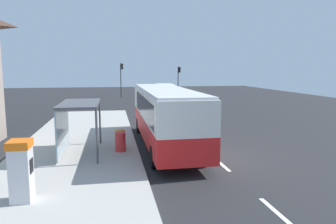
# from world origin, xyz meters

# --- Properties ---
(ground_plane) EXTENTS (56.00, 92.00, 0.04)m
(ground_plane) POSITION_xyz_m (0.00, 14.00, -0.02)
(ground_plane) COLOR #262628
(sidewalk_platform) EXTENTS (6.20, 30.00, 0.18)m
(sidewalk_platform) POSITION_xyz_m (-6.40, 2.00, 0.09)
(sidewalk_platform) COLOR #ADAAA3
(sidewalk_platform) RESTS_ON ground
(lane_stripe_seg_0) EXTENTS (0.16, 2.20, 0.01)m
(lane_stripe_seg_0) POSITION_xyz_m (0.25, -6.00, 0.01)
(lane_stripe_seg_0) COLOR silver
(lane_stripe_seg_0) RESTS_ON ground
(lane_stripe_seg_1) EXTENTS (0.16, 2.20, 0.01)m
(lane_stripe_seg_1) POSITION_xyz_m (0.25, -1.00, 0.01)
(lane_stripe_seg_1) COLOR silver
(lane_stripe_seg_1) RESTS_ON ground
(lane_stripe_seg_2) EXTENTS (0.16, 2.20, 0.01)m
(lane_stripe_seg_2) POSITION_xyz_m (0.25, 4.00, 0.01)
(lane_stripe_seg_2) COLOR silver
(lane_stripe_seg_2) RESTS_ON ground
(lane_stripe_seg_3) EXTENTS (0.16, 2.20, 0.01)m
(lane_stripe_seg_3) POSITION_xyz_m (0.25, 9.00, 0.01)
(lane_stripe_seg_3) COLOR silver
(lane_stripe_seg_3) RESTS_ON ground
(lane_stripe_seg_4) EXTENTS (0.16, 2.20, 0.01)m
(lane_stripe_seg_4) POSITION_xyz_m (0.25, 14.00, 0.01)
(lane_stripe_seg_4) COLOR silver
(lane_stripe_seg_4) RESTS_ON ground
(lane_stripe_seg_5) EXTENTS (0.16, 2.20, 0.01)m
(lane_stripe_seg_5) POSITION_xyz_m (0.25, 19.00, 0.01)
(lane_stripe_seg_5) COLOR silver
(lane_stripe_seg_5) RESTS_ON ground
(lane_stripe_seg_6) EXTENTS (0.16, 2.20, 0.01)m
(lane_stripe_seg_6) POSITION_xyz_m (0.25, 24.00, 0.01)
(lane_stripe_seg_6) COLOR silver
(lane_stripe_seg_6) RESTS_ON ground
(lane_stripe_seg_7) EXTENTS (0.16, 2.20, 0.01)m
(lane_stripe_seg_7) POSITION_xyz_m (0.25, 29.00, 0.01)
(lane_stripe_seg_7) COLOR silver
(lane_stripe_seg_7) RESTS_ON ground
(bus) EXTENTS (2.55, 11.01, 3.21)m
(bus) POSITION_xyz_m (-1.71, 2.72, 1.84)
(bus) COLOR red
(bus) RESTS_ON ground
(white_van) EXTENTS (2.19, 5.27, 2.30)m
(white_van) POSITION_xyz_m (2.20, 25.29, 1.34)
(white_van) COLOR white
(white_van) RESTS_ON ground
(sedan_near) EXTENTS (1.96, 4.46, 1.52)m
(sedan_near) POSITION_xyz_m (2.30, 31.98, 0.79)
(sedan_near) COLOR navy
(sedan_near) RESTS_ON ground
(ticket_machine) EXTENTS (0.66, 0.76, 1.94)m
(ticket_machine) POSITION_xyz_m (-7.39, -4.09, 1.17)
(ticket_machine) COLOR silver
(ticket_machine) RESTS_ON sidewalk_platform
(recycling_bin_red) EXTENTS (0.52, 0.52, 0.95)m
(recycling_bin_red) POSITION_xyz_m (-4.20, 1.41, 0.66)
(recycling_bin_red) COLOR red
(recycling_bin_red) RESTS_ON sidewalk_platform
(recycling_bin_orange) EXTENTS (0.52, 0.52, 0.95)m
(recycling_bin_orange) POSITION_xyz_m (-4.20, 2.11, 0.66)
(recycling_bin_orange) COLOR orange
(recycling_bin_orange) RESTS_ON sidewalk_platform
(traffic_light_near_side) EXTENTS (0.49, 0.28, 4.60)m
(traffic_light_near_side) POSITION_xyz_m (5.50, 32.69, 3.08)
(traffic_light_near_side) COLOR #2D2D2D
(traffic_light_near_side) RESTS_ON ground
(traffic_light_far_side) EXTENTS (0.49, 0.28, 5.09)m
(traffic_light_far_side) POSITION_xyz_m (-3.10, 33.49, 3.38)
(traffic_light_far_side) COLOR #2D2D2D
(traffic_light_far_side) RESTS_ON ground
(bus_shelter) EXTENTS (1.80, 4.00, 2.50)m
(bus_shelter) POSITION_xyz_m (-6.41, 1.41, 2.10)
(bus_shelter) COLOR #4C4C51
(bus_shelter) RESTS_ON sidewalk_platform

